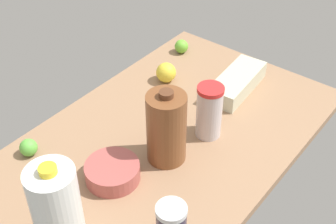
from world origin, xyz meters
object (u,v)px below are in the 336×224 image
Objects in this scene: lemon_loose at (166,72)px; lime_beside_bowl at (181,46)px; tumbler_cup at (209,111)px; mixing_bowl at (112,172)px; chocolate_milk_jug at (166,128)px; milk_jug at (57,209)px; egg_carton at (237,82)px; lime_far_back at (29,147)px.

lemon_loose is 21.90cm from lime_beside_bowl.
tumbler_cup is 36.67cm from mixing_bowl.
chocolate_milk_jug is 0.92× the size of milk_jug.
lemon_loose is (-32.67, -25.97, -8.08)cm from chocolate_milk_jug.
egg_carton is at bearing -179.83° from milk_jug.
lime_beside_bowl is at bearing -109.81° from egg_carton.
chocolate_milk_jug is at bearing 32.60° from lime_beside_bowl.
egg_carton reaches higher than mixing_bowl.
lemon_loose reaches higher than lime_far_back.
milk_jug is at bearing -1.95° from chocolate_milk_jug.
milk_jug is at bearing 18.28° from lemon_loose.
lemon_loose is (-49.92, -19.17, 1.12)cm from mixing_bowl.
chocolate_milk_jug is at bearing 178.05° from milk_jug.
egg_carton is 45.31cm from chocolate_milk_jug.
chocolate_milk_jug is (17.11, -4.06, 2.40)cm from tumbler_cup.
lime_far_back is (70.37, -33.09, -0.42)cm from egg_carton.
tumbler_cup is at bearing 166.67° from chocolate_milk_jug.
milk_jug is (86.10, 0.26, 9.75)cm from egg_carton.
egg_carton is 4.99× the size of lime_far_back.
lemon_loose is (-15.55, -30.02, -5.68)cm from tumbler_cup.
chocolate_milk_jug is 44.32cm from lime_far_back.
lime_far_back is at bearing -0.62° from lime_beside_bowl.
lemon_loose is (-58.60, 8.81, 1.01)cm from lime_far_back.
tumbler_cup reaches higher than mixing_bowl.
egg_carton is (-27.33, -5.73, -6.26)cm from tumbler_cup.
mixing_bowl is 61.91cm from egg_carton.
tumbler_cup is at bearing 174.68° from milk_jug.
mixing_bowl is at bearing 21.10° from lime_beside_bowl.
lime_beside_bowl is (-94.71, -32.50, -10.17)cm from milk_jug.
chocolate_milk_jug is 4.49× the size of lime_far_back.
milk_jug is at bearing -4.69° from egg_carton.
lime_beside_bowl is at bearing -133.42° from tumbler_cup.
mixing_bowl is at bearing -167.57° from milk_jug.
egg_carton is 3.68× the size of lemon_loose.
chocolate_milk_jug is 42.50cm from lemon_loose.
lemon_loose reaches higher than mixing_bowl.
milk_jug is at bearing 18.94° from lime_beside_bowl.
lime_far_back is (43.04, -38.83, -6.68)cm from tumbler_cup.
tumbler_cup is 3.34× the size of lime_beside_bowl.
lime_far_back is at bearing -8.55° from lemon_loose.
tumbler_cup is 59.13cm from milk_jug.
egg_carton reaches higher than lime_beside_bowl.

